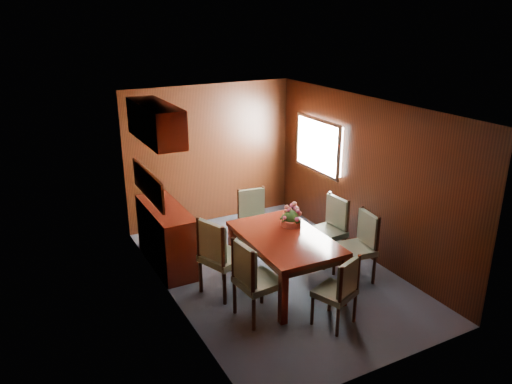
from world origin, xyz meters
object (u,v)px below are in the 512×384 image
chair_right_near (360,243)px  chair_head (340,288)px  sideboard (167,236)px  dining_table (285,243)px  flower_centerpiece (291,215)px  chair_left_near (252,277)px

chair_right_near → chair_head: size_ratio=1.09×
sideboard → dining_table: (1.18, -1.35, 0.19)m
chair_head → flower_centerpiece: flower_centerpiece is taller
chair_left_near → chair_head: chair_left_near is taller
dining_table → flower_centerpiece: size_ratio=5.39×
sideboard → chair_head: (1.29, -2.42, 0.05)m
chair_right_near → sideboard: bearing=60.6°
flower_centerpiece → chair_head: bearing=-96.5°
chair_left_near → chair_right_near: chair_left_near is taller
chair_left_near → chair_head: bearing=47.9°
dining_table → flower_centerpiece: flower_centerpiece is taller
sideboard → dining_table: size_ratio=0.86×
chair_left_near → flower_centerpiece: flower_centerpiece is taller
chair_left_near → chair_right_near: bearing=89.6°
chair_head → chair_left_near: bearing=123.0°
sideboard → chair_head: chair_head is taller
chair_right_near → flower_centerpiece: bearing=61.0°
sideboard → chair_right_near: bearing=-36.8°
chair_right_near → chair_head: 1.20m
chair_head → flower_centerpiece: size_ratio=3.01×
chair_left_near → chair_right_near: (1.75, 0.16, -0.02)m
sideboard → chair_left_near: 1.88m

